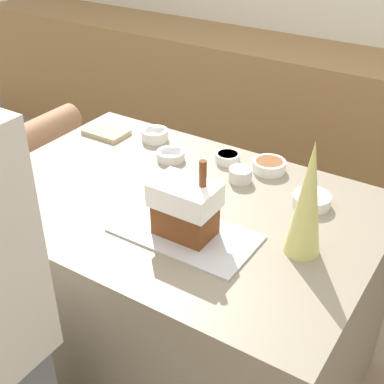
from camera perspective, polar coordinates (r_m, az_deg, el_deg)
name	(u,v)px	position (r m, az deg, el deg)	size (l,w,h in m)	color
ground_plane	(178,363)	(2.55, -1.48, -17.81)	(12.00, 12.00, 0.00)	gray
back_cabinet_block	(335,126)	(3.68, 15.03, 6.84)	(6.00, 0.60, 0.93)	#9E7547
kitchen_island	(177,290)	(2.24, -1.64, -10.45)	(1.48, 1.00, 0.88)	gray
baking_tray	(185,233)	(1.79, -0.72, -4.44)	(0.48, 0.26, 0.01)	silver
gingerbread_house	(185,207)	(1.73, -0.73, -1.65)	(0.21, 0.14, 0.28)	brown
decorative_tree	(308,199)	(1.65, 12.27, -0.74)	(0.12, 0.12, 0.39)	#DBD675
candy_bowl_beside_tree	(269,165)	(2.17, 8.22, 2.83)	(0.13, 0.13, 0.04)	white
candy_bowl_far_left	(155,134)	(2.40, -3.99, 6.16)	(0.12, 0.12, 0.05)	white
candy_bowl_center_rear	(171,155)	(2.24, -2.30, 3.98)	(0.12, 0.12, 0.04)	white
candy_bowl_front_corner	(240,174)	(2.08, 5.18, 1.90)	(0.09, 0.09, 0.05)	silver
candy_bowl_near_tray_left	(312,200)	(1.97, 12.63, -0.80)	(0.14, 0.14, 0.04)	white
candy_bowl_near_tray_right	(228,157)	(2.22, 3.83, 3.73)	(0.10, 0.10, 0.04)	white
cookbook	(106,132)	(2.49, -9.13, 6.33)	(0.19, 0.13, 0.02)	#CCB78C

